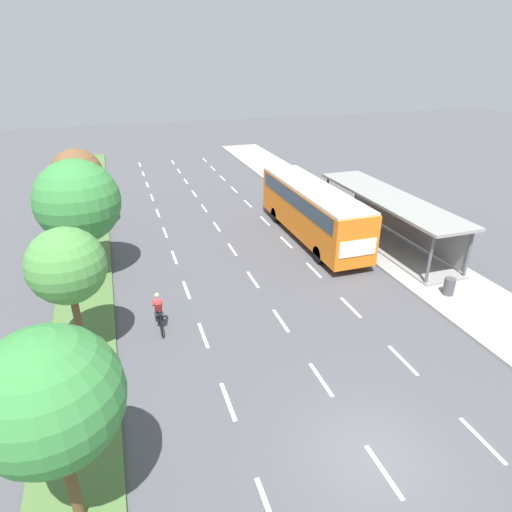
{
  "coord_description": "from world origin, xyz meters",
  "views": [
    {
      "loc": [
        -6.13,
        -7.5,
        10.79
      ],
      "look_at": [
        0.27,
        11.85,
        1.2
      ],
      "focal_mm": 30.43,
      "sensor_mm": 36.0,
      "label": 1
    }
  ],
  "objects_px": {
    "bus": "(312,207)",
    "median_tree_fourth": "(77,175)",
    "median_tree_second": "(67,266)",
    "cyclist": "(159,313)",
    "median_tree_nearest": "(50,399)",
    "bus_shelter": "(391,214)",
    "trash_bin": "(449,286)",
    "median_tree_third": "(78,202)"
  },
  "relations": [
    {
      "from": "median_tree_nearest",
      "to": "bus_shelter",
      "type": "bearing_deg",
      "value": 36.33
    },
    {
      "from": "cyclist",
      "to": "median_tree_second",
      "type": "relative_size",
      "value": 0.35
    },
    {
      "from": "median_tree_fourth",
      "to": "cyclist",
      "type": "bearing_deg",
      "value": -76.21
    },
    {
      "from": "median_tree_third",
      "to": "bus",
      "type": "bearing_deg",
      "value": 4.27
    },
    {
      "from": "cyclist",
      "to": "bus",
      "type": "bearing_deg",
      "value": 34.87
    },
    {
      "from": "median_tree_second",
      "to": "median_tree_third",
      "type": "bearing_deg",
      "value": 88.94
    },
    {
      "from": "median_tree_nearest",
      "to": "median_tree_second",
      "type": "height_order",
      "value": "median_tree_nearest"
    },
    {
      "from": "median_tree_second",
      "to": "median_tree_fourth",
      "type": "distance_m",
      "value": 14.12
    },
    {
      "from": "bus_shelter",
      "to": "bus",
      "type": "bearing_deg",
      "value": 153.51
    },
    {
      "from": "bus_shelter",
      "to": "median_tree_nearest",
      "type": "height_order",
      "value": "median_tree_nearest"
    },
    {
      "from": "cyclist",
      "to": "median_tree_second",
      "type": "bearing_deg",
      "value": -165.23
    },
    {
      "from": "bus_shelter",
      "to": "median_tree_fourth",
      "type": "xyz_separation_m",
      "value": [
        -17.95,
        8.2,
        1.88
      ]
    },
    {
      "from": "cyclist",
      "to": "median_tree_nearest",
      "type": "relative_size",
      "value": 0.33
    },
    {
      "from": "bus_shelter",
      "to": "median_tree_second",
      "type": "height_order",
      "value": "median_tree_second"
    },
    {
      "from": "median_tree_second",
      "to": "median_tree_third",
      "type": "distance_m",
      "value": 7.06
    },
    {
      "from": "bus_shelter",
      "to": "trash_bin",
      "type": "height_order",
      "value": "bus_shelter"
    },
    {
      "from": "cyclist",
      "to": "median_tree_fourth",
      "type": "bearing_deg",
      "value": 103.79
    },
    {
      "from": "cyclist",
      "to": "bus_shelter",
      "type": "bearing_deg",
      "value": 19.21
    },
    {
      "from": "bus",
      "to": "cyclist",
      "type": "xyz_separation_m",
      "value": [
        -10.4,
        -7.25,
        -1.28
      ]
    },
    {
      "from": "bus_shelter",
      "to": "median_tree_nearest",
      "type": "distance_m",
      "value": 22.01
    },
    {
      "from": "median_tree_second",
      "to": "median_tree_fourth",
      "type": "relative_size",
      "value": 0.98
    },
    {
      "from": "bus",
      "to": "median_tree_nearest",
      "type": "relative_size",
      "value": 2.04
    },
    {
      "from": "bus_shelter",
      "to": "bus",
      "type": "distance_m",
      "value": 4.79
    },
    {
      "from": "cyclist",
      "to": "trash_bin",
      "type": "xyz_separation_m",
      "value": [
        13.6,
        -1.64,
        -0.22
      ]
    },
    {
      "from": "cyclist",
      "to": "median_tree_third",
      "type": "xyz_separation_m",
      "value": [
        -2.93,
        6.25,
        3.29
      ]
    },
    {
      "from": "cyclist",
      "to": "median_tree_third",
      "type": "distance_m",
      "value": 7.65
    },
    {
      "from": "median_tree_second",
      "to": "median_tree_third",
      "type": "relative_size",
      "value": 0.85
    },
    {
      "from": "median_tree_second",
      "to": "bus_shelter",
      "type": "bearing_deg",
      "value": 18.46
    },
    {
      "from": "bus",
      "to": "median_tree_second",
      "type": "xyz_separation_m",
      "value": [
        -13.46,
        -8.05,
        1.8
      ]
    },
    {
      "from": "bus",
      "to": "trash_bin",
      "type": "height_order",
      "value": "bus"
    },
    {
      "from": "bus_shelter",
      "to": "median_tree_second",
      "type": "xyz_separation_m",
      "value": [
        -17.74,
        -5.92,
        2.01
      ]
    },
    {
      "from": "median_tree_nearest",
      "to": "trash_bin",
      "type": "xyz_separation_m",
      "value": [
        16.57,
        6.22,
        -3.42
      ]
    },
    {
      "from": "bus",
      "to": "median_tree_fourth",
      "type": "bearing_deg",
      "value": 156.07
    },
    {
      "from": "cyclist",
      "to": "median_tree_second",
      "type": "height_order",
      "value": "median_tree_second"
    },
    {
      "from": "median_tree_nearest",
      "to": "trash_bin",
      "type": "distance_m",
      "value": 18.03
    },
    {
      "from": "median_tree_second",
      "to": "trash_bin",
      "type": "height_order",
      "value": "median_tree_second"
    },
    {
      "from": "bus_shelter",
      "to": "median_tree_third",
      "type": "bearing_deg",
      "value": 176.3
    },
    {
      "from": "bus",
      "to": "cyclist",
      "type": "relative_size",
      "value": 6.2
    },
    {
      "from": "bus",
      "to": "median_tree_fourth",
      "type": "height_order",
      "value": "median_tree_fourth"
    },
    {
      "from": "cyclist",
      "to": "median_tree_nearest",
      "type": "distance_m",
      "value": 9.0
    },
    {
      "from": "cyclist",
      "to": "median_tree_fourth",
      "type": "relative_size",
      "value": 0.35
    },
    {
      "from": "bus_shelter",
      "to": "bus",
      "type": "xyz_separation_m",
      "value": [
        -4.28,
        2.13,
        0.2
      ]
    }
  ]
}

